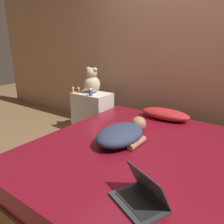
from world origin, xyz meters
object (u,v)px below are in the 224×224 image
object	(u,v)px
teddy_bear	(92,82)
bottle_amber	(73,90)
pillow	(165,114)
laptop	(142,195)
person_lying	(123,134)
bottle_red	(79,90)
bottle_blue	(91,92)

from	to	relation	value
teddy_bear	bottle_amber	distance (m)	0.31
teddy_bear	pillow	bearing A→B (deg)	-0.88
pillow	laptop	distance (m)	1.55
laptop	bottle_amber	bearing A→B (deg)	168.89
person_lying	teddy_bear	xyz separation A→B (m)	(-1.10, 0.86, 0.26)
laptop	bottle_amber	distance (m)	2.29
person_lying	bottle_red	bearing A→B (deg)	151.16
person_lying	bottle_blue	xyz separation A→B (m)	(-0.98, 0.68, 0.15)
laptop	bottle_amber	world-z (taller)	bottle_amber
person_lying	teddy_bear	distance (m)	1.42
pillow	teddy_bear	world-z (taller)	teddy_bear
person_lying	bottle_red	xyz separation A→B (m)	(-1.25, 0.72, 0.14)
pillow	teddy_bear	xyz separation A→B (m)	(-1.18, 0.02, 0.28)
person_lying	pillow	bearing A→B (deg)	85.35
bottle_red	bottle_blue	bearing A→B (deg)	-8.08
laptop	bottle_red	xyz separation A→B (m)	(-1.80, 1.36, 0.17)
bottle_amber	person_lying	bearing A→B (deg)	-26.85
person_lying	bottle_amber	bearing A→B (deg)	154.07
teddy_bear	bottle_blue	xyz separation A→B (m)	(0.12, -0.18, -0.11)
pillow	bottle_amber	xyz separation A→B (m)	(-1.40, -0.17, 0.16)
pillow	bottle_red	world-z (taller)	bottle_red
bottle_blue	bottle_amber	size ratio (longest dim) A/B	1.23
teddy_bear	bottle_red	xyz separation A→B (m)	(-0.15, -0.14, -0.13)
person_lying	bottle_blue	bearing A→B (deg)	146.23
teddy_bear	bottle_blue	distance (m)	0.25
bottle_red	laptop	bearing A→B (deg)	-37.06
teddy_bear	bottle_amber	bearing A→B (deg)	-139.94
laptop	teddy_bear	distance (m)	2.25
laptop	bottle_amber	xyz separation A→B (m)	(-1.87, 1.31, 0.17)
laptop	bottle_red	distance (m)	2.26
bottle_amber	teddy_bear	bearing A→B (deg)	40.06
person_lying	bottle_amber	world-z (taller)	bottle_amber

